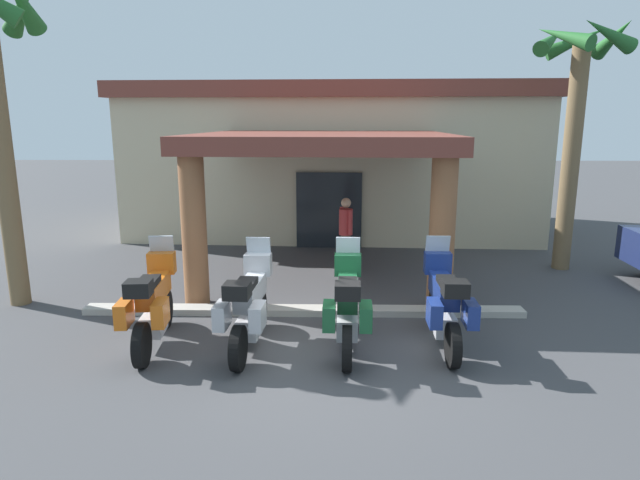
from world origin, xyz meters
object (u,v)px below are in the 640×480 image
at_px(motorcycle_green, 347,306).
at_px(palm_tree_near_portico, 577,98).
at_px(pedestrian, 346,229).
at_px(motorcycle_orange, 152,304).
at_px(motorcycle_silver, 249,306).
at_px(motorcycle_blue, 445,304).
at_px(motel_building, 333,158).

height_order(motorcycle_green, palm_tree_near_portico, palm_tree_near_portico).
bearing_deg(pedestrian, motorcycle_orange, 29.27).
relative_size(motorcycle_silver, motorcycle_green, 1.00).
distance_m(motorcycle_silver, motorcycle_blue, 3.05).
xyz_separation_m(motorcycle_orange, motorcycle_green, (3.04, -0.05, 0.00)).
xyz_separation_m(motel_building, pedestrian, (0.27, -5.08, -1.30)).
height_order(motorcycle_orange, motorcycle_green, same).
bearing_deg(motorcycle_green, motorcycle_blue, -83.13).
height_order(motorcycle_blue, pedestrian, pedestrian).
relative_size(motel_building, palm_tree_near_portico, 2.22).
xyz_separation_m(motorcycle_blue, palm_tree_near_portico, (3.76, 4.68, 3.28)).
xyz_separation_m(motorcycle_orange, palm_tree_near_portico, (8.33, 4.75, 3.28)).
relative_size(motel_building, motorcycle_blue, 5.74).
xyz_separation_m(motorcycle_green, motorcycle_blue, (1.52, 0.13, 0.00)).
bearing_deg(palm_tree_near_portico, motorcycle_green, -137.71).
distance_m(motorcycle_green, motorcycle_blue, 1.53).
relative_size(motorcycle_green, pedestrian, 1.28).
distance_m(pedestrian, palm_tree_near_portico, 5.98).
bearing_deg(motorcycle_blue, palm_tree_near_portico, -37.47).
distance_m(motorcycle_orange, palm_tree_near_portico, 10.13).
bearing_deg(pedestrian, motel_building, -112.74).
relative_size(motorcycle_orange, motorcycle_silver, 1.00).
xyz_separation_m(motel_building, motorcycle_orange, (-2.87, -9.58, -1.60)).
xyz_separation_m(motorcycle_orange, motorcycle_blue, (4.56, 0.08, 0.00)).
height_order(motorcycle_green, motorcycle_blue, same).
xyz_separation_m(motel_building, motorcycle_green, (0.17, -9.64, -1.60)).
height_order(motel_building, motorcycle_green, motel_building).
distance_m(motorcycle_silver, pedestrian, 4.87).
bearing_deg(motorcycle_orange, motorcycle_blue, -93.66).
relative_size(motorcycle_orange, pedestrian, 1.28).
bearing_deg(motorcycle_silver, motel_building, -4.06).
xyz_separation_m(motorcycle_silver, motorcycle_blue, (3.04, 0.16, 0.00)).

